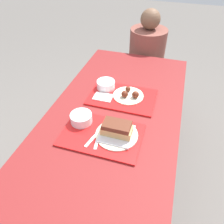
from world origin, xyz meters
name	(u,v)px	position (x,y,z in m)	size (l,w,h in m)	color
ground_plane	(112,183)	(0.00, 0.00, 0.00)	(12.00, 12.00, 0.00)	#605B56
picnic_table	(112,127)	(0.00, 0.00, 0.67)	(0.83, 1.76, 0.77)	maroon
picnic_bench_far	(141,78)	(0.00, 1.10, 0.39)	(0.79, 0.28, 0.47)	maroon
tray_near	(102,135)	(-0.01, -0.18, 0.78)	(0.45, 0.30, 0.01)	red
tray_far	(122,97)	(0.01, 0.20, 0.78)	(0.45, 0.30, 0.01)	red
bowl_coleslaw_near	(81,118)	(-0.16, -0.11, 0.81)	(0.13, 0.13, 0.06)	silver
brisket_sandwich_plate	(117,131)	(0.07, -0.16, 0.82)	(0.24, 0.24, 0.09)	beige
plastic_fork_near	(94,137)	(-0.04, -0.21, 0.78)	(0.06, 0.17, 0.00)	white
plastic_knife_near	(98,138)	(-0.02, -0.21, 0.78)	(0.04, 0.17, 0.00)	white
bowl_coleslaw_far	(106,84)	(-0.13, 0.27, 0.81)	(0.13, 0.13, 0.06)	silver
wings_plate_far	(129,95)	(0.05, 0.22, 0.80)	(0.21, 0.21, 0.06)	beige
napkin_far	(103,97)	(-0.11, 0.15, 0.79)	(0.13, 0.09, 0.01)	white
person_seated_across	(147,49)	(0.03, 1.10, 0.73)	(0.35, 0.35, 0.65)	brown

